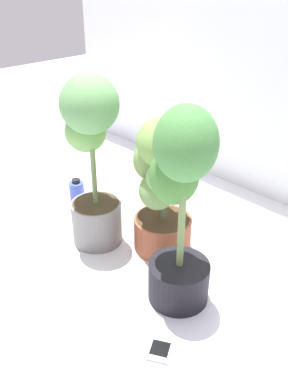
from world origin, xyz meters
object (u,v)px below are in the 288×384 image
potted_plant_front_right (181,201)px  nutrient_bottle (77,196)px  potted_plant_front_left (91,153)px  hygrometer_box (160,351)px  potted_plant_center (162,182)px

potted_plant_front_right → nutrient_bottle: size_ratio=4.17×
potted_plant_front_left → hygrometer_box: potted_plant_front_left is taller
hygrometer_box → potted_plant_front_left: bearing=38.6°
potted_plant_center → potted_plant_front_left: potted_plant_front_left is taller
potted_plant_front_right → hygrometer_box: (0.16, -0.26, -0.43)m
nutrient_bottle → potted_plant_front_left: bearing=-17.4°
potted_plant_center → hygrometer_box: 0.70m
potted_plant_center → potted_plant_front_left: 0.34m
hygrometer_box → potted_plant_center: bearing=13.6°
potted_plant_front_right → nutrient_bottle: potted_plant_front_right is taller
potted_plant_center → nutrient_bottle: bearing=-170.3°
potted_plant_center → hygrometer_box: bearing=-46.0°
potted_plant_center → potted_plant_front_right: potted_plant_front_right is taller
hygrometer_box → nutrient_bottle: size_ratio=0.57×
potted_plant_center → potted_plant_front_left: (-0.26, -0.18, 0.11)m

